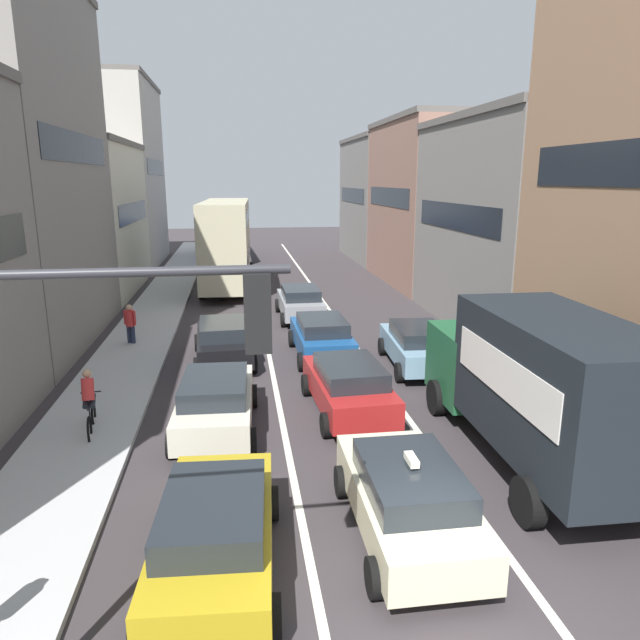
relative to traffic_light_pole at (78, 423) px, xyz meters
name	(u,v)px	position (x,y,z in m)	size (l,w,h in m)	color
ground_plane	(436,616)	(4.45, 1.00, -3.82)	(140.00, 140.00, 0.00)	#373134
sidewalk_left	(154,316)	(-2.25, 21.00, -3.75)	(2.60, 64.00, 0.14)	#B2B2B2
lane_stripe_left	(261,314)	(2.75, 21.00, -3.81)	(0.16, 60.00, 0.01)	silver
lane_stripe_right	(331,312)	(6.15, 21.00, -3.81)	(0.16, 60.00, 0.01)	silver
building_row_left	(39,189)	(-7.55, 23.85, 2.02)	(7.20, 43.90, 13.81)	gray
building_row_right	(490,202)	(14.35, 21.92, 1.36)	(7.20, 43.90, 12.40)	gray
traffic_light_pole	(78,423)	(0.00, 0.00, 0.00)	(3.58, 0.38, 5.50)	#2D2D33
removalist_box_truck	(536,381)	(8.15, 5.28, -1.84)	(2.81, 7.74, 3.58)	#1E5933
taxi_centre_lane_front	(407,497)	(4.57, 2.96, -3.02)	(2.07, 4.30, 1.66)	beige
sedan_left_lane_front	(215,531)	(1.21, 2.42, -3.02)	(2.27, 4.40, 1.49)	#B29319
sedan_centre_lane_second	(348,385)	(4.62, 8.70, -3.02)	(2.24, 4.39, 1.49)	#A51E1E
wagon_left_lane_second	(216,401)	(1.04, 8.05, -3.02)	(2.21, 4.37, 1.49)	beige
hatchback_centre_lane_third	(322,336)	(4.63, 13.83, -3.02)	(2.11, 4.32, 1.49)	#194C8C
sedan_left_lane_third	(224,340)	(1.14, 13.80, -3.02)	(2.25, 4.39, 1.49)	black
coupe_centre_lane_fourth	(300,302)	(4.52, 19.81, -3.02)	(2.09, 4.32, 1.49)	gray
sedan_right_lane_behind_truck	(417,345)	(7.70, 12.22, -3.02)	(2.28, 4.40, 1.49)	#759EB7
bus_mid_queue_primary	(227,240)	(1.14, 28.11, -0.99)	(3.11, 10.59, 5.06)	#BFB793
bus_far_queue_secondary	(226,236)	(0.89, 41.77, -2.06)	(3.18, 10.61, 2.90)	navy
cyclist_on_sidewalk	(89,403)	(-2.08, 8.24, -2.97)	(0.50, 1.72, 1.72)	black
pedestrian_far_sidewalk	(130,323)	(-2.43, 16.24, -2.87)	(0.49, 0.34, 1.66)	#262D47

